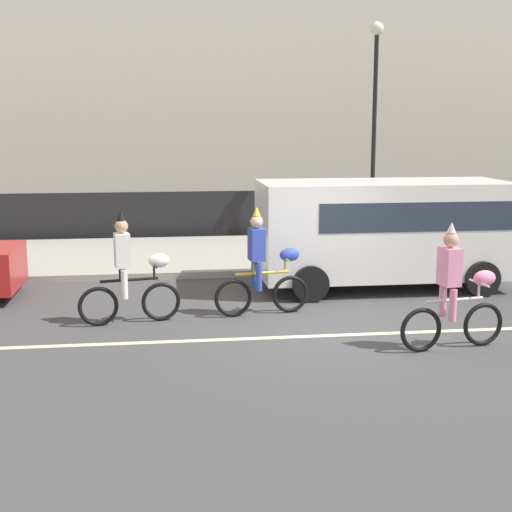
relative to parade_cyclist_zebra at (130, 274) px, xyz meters
name	(u,v)px	position (x,y,z in m)	size (l,w,h in m)	color
ground_plane	(328,327)	(3.25, -0.64, -0.84)	(80.00, 80.00, 0.00)	#424244
road_centre_line	(335,335)	(3.25, -1.14, -0.84)	(36.00, 0.14, 0.01)	beige
sidewalk_curb	(270,253)	(3.25, 5.86, -0.77)	(60.00, 5.00, 0.15)	#9E9B93
fence_line	(255,215)	(3.25, 8.76, -0.14)	(40.00, 0.08, 1.40)	black
building_backdrop	(217,122)	(2.81, 17.36, 2.53)	(28.00, 8.00, 6.74)	beige
parade_cyclist_zebra	(130,274)	(0.00, 0.00, 0.00)	(1.71, 0.53, 1.92)	black
parade_cyclist_cobalt	(263,268)	(2.28, 0.27, 0.00)	(1.71, 0.52, 1.92)	black
parade_cyclist_pink	(455,294)	(4.83, -2.02, 0.00)	(1.71, 0.53, 1.92)	black
parked_van_white	(387,226)	(5.07, 2.06, 0.44)	(5.00, 2.22, 2.18)	white
street_lamp_post	(375,99)	(6.37, 7.47, 3.15)	(0.36, 0.36, 5.86)	black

